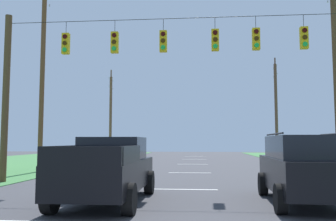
# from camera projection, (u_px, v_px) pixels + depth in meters

# --- Properties ---
(lane_dash_0) EXTENTS (2.50, 0.15, 0.01)m
(lane_dash_0) POSITION_uv_depth(u_px,v_px,m) (185.00, 189.00, 13.67)
(lane_dash_0) COLOR white
(lane_dash_0) RESTS_ON ground
(lane_dash_1) EXTENTS (2.50, 0.15, 0.01)m
(lane_dash_1) POSITION_uv_depth(u_px,v_px,m) (190.00, 173.00, 21.02)
(lane_dash_1) COLOR white
(lane_dash_1) RESTS_ON ground
(lane_dash_2) EXTENTS (2.50, 0.15, 0.01)m
(lane_dash_2) POSITION_uv_depth(u_px,v_px,m) (193.00, 164.00, 29.04)
(lane_dash_2) COLOR white
(lane_dash_2) RESTS_ON ground
(lane_dash_3) EXTENTS (2.50, 0.15, 0.01)m
(lane_dash_3) POSITION_uv_depth(u_px,v_px,m) (194.00, 159.00, 37.26)
(lane_dash_3) COLOR white
(lane_dash_3) RESTS_ON ground
(lane_dash_4) EXTENTS (2.50, 0.15, 0.01)m
(lane_dash_4) POSITION_uv_depth(u_px,v_px,m) (195.00, 156.00, 44.64)
(lane_dash_4) COLOR white
(lane_dash_4) RESTS_ON ground
(overhead_signal_span) EXTENTS (16.75, 0.31, 7.63)m
(overhead_signal_span) POSITION_uv_depth(u_px,v_px,m) (187.00, 81.00, 15.65)
(overhead_signal_span) COLOR brown
(overhead_signal_span) RESTS_ON ground
(pickup_truck) EXTENTS (2.30, 5.41, 1.95)m
(pickup_truck) POSITION_uv_depth(u_px,v_px,m) (109.00, 170.00, 10.88)
(pickup_truck) COLOR black
(pickup_truck) RESTS_ON ground
(suv_black) EXTENTS (2.36, 4.87, 2.05)m
(suv_black) POSITION_uv_depth(u_px,v_px,m) (304.00, 167.00, 10.51)
(suv_black) COLOR black
(suv_black) RESTS_ON ground
(distant_car_crossing_white) EXTENTS (4.41, 2.25, 1.52)m
(distant_car_crossing_white) POSITION_uv_depth(u_px,v_px,m) (98.00, 156.00, 26.24)
(distant_car_crossing_white) COLOR silver
(distant_car_crossing_white) RESTS_ON ground
(utility_pole_mid_right) EXTENTS (0.33, 1.81, 11.29)m
(utility_pole_mid_right) POSITION_uv_depth(u_px,v_px,m) (336.00, 78.00, 20.64)
(utility_pole_mid_right) COLOR brown
(utility_pole_mid_right) RESTS_ON ground
(utility_pole_far_right) EXTENTS (0.31, 1.95, 10.59)m
(utility_pole_far_right) POSITION_uv_depth(u_px,v_px,m) (276.00, 109.00, 37.27)
(utility_pole_far_right) COLOR brown
(utility_pole_far_right) RESTS_ON ground
(utility_pole_mid_left) EXTENTS (0.29, 1.57, 11.36)m
(utility_pole_mid_left) POSITION_uv_depth(u_px,v_px,m) (42.00, 80.00, 21.95)
(utility_pole_mid_left) COLOR brown
(utility_pole_mid_left) RESTS_ON ground
(utility_pole_far_left) EXTENTS (0.29, 1.98, 9.74)m
(utility_pole_far_left) POSITION_uv_depth(u_px,v_px,m) (111.00, 115.00, 39.42)
(utility_pole_far_left) COLOR brown
(utility_pole_far_left) RESTS_ON ground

